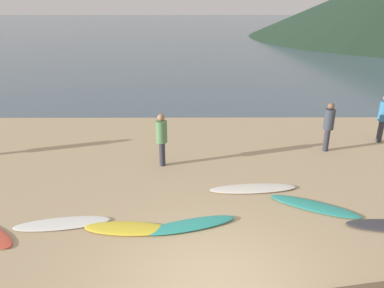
% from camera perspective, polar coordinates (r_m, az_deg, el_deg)
% --- Properties ---
extents(ground_plane, '(120.00, 120.00, 0.20)m').
position_cam_1_polar(ground_plane, '(16.12, 1.08, 3.26)').
color(ground_plane, tan).
rests_on(ground_plane, ground).
extents(ocean_water, '(140.00, 100.00, 0.01)m').
position_cam_1_polar(ocean_water, '(65.90, 0.02, 17.12)').
color(ocean_water, '#475B6B').
rests_on(ocean_water, ground).
extents(surfboard_2, '(2.24, 0.90, 0.06)m').
position_cam_1_polar(surfboard_2, '(9.38, -19.07, -11.31)').
color(surfboard_2, white).
rests_on(surfboard_2, ground).
extents(surfboard_3, '(2.02, 0.67, 0.09)m').
position_cam_1_polar(surfboard_3, '(8.82, -9.68, -12.49)').
color(surfboard_3, yellow).
rests_on(surfboard_3, ground).
extents(surfboard_4, '(2.26, 1.13, 0.09)m').
position_cam_1_polar(surfboard_4, '(8.81, -0.37, -12.17)').
color(surfboard_4, teal).
rests_on(surfboard_4, ground).
extents(surfboard_5, '(2.43, 0.75, 0.08)m').
position_cam_1_polar(surfboard_5, '(10.47, 9.23, -6.66)').
color(surfboard_5, silver).
rests_on(surfboard_5, ground).
extents(surfboard_6, '(2.21, 1.55, 0.07)m').
position_cam_1_polar(surfboard_6, '(10.02, 18.03, -8.94)').
color(surfboard_6, teal).
rests_on(surfboard_6, ground).
extents(person_0, '(0.34, 0.34, 1.67)m').
position_cam_1_polar(person_0, '(11.46, -4.62, 1.27)').
color(person_0, '#2D2D38').
rests_on(person_0, ground).
extents(person_1, '(0.34, 0.34, 1.69)m').
position_cam_1_polar(person_1, '(13.37, 20.02, 3.01)').
color(person_1, '#2D2D38').
rests_on(person_1, ground).
extents(person_3, '(0.35, 0.35, 1.74)m').
position_cam_1_polar(person_3, '(14.98, 27.02, 3.98)').
color(person_3, '#2D2D38').
rests_on(person_3, ground).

